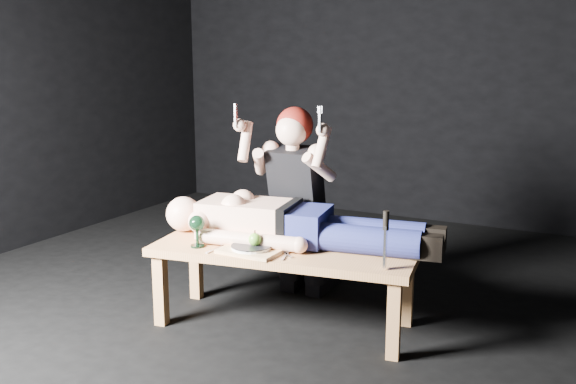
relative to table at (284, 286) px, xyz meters
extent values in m
plane|color=black|center=(-0.03, 0.20, -0.23)|extent=(5.00, 5.00, 0.00)
plane|color=black|center=(-0.03, 2.70, 1.27)|extent=(5.00, 0.00, 5.00)
cube|color=#BD814E|center=(0.00, 0.00, 0.00)|extent=(1.51, 0.75, 0.45)
cube|color=tan|center=(-0.11, -0.16, 0.23)|extent=(0.32, 0.24, 0.02)
cylinder|color=white|center=(-0.11, -0.16, 0.25)|extent=(0.22, 0.22, 0.02)
sphere|color=#65A82F|center=(-0.10, -0.15, 0.30)|extent=(0.07, 0.07, 0.07)
cube|color=#B2B2B7|center=(-0.31, -0.22, 0.23)|extent=(0.02, 0.15, 0.01)
cube|color=#B2B2B7|center=(0.08, -0.14, 0.23)|extent=(0.05, 0.15, 0.01)
cube|color=#B2B2B7|center=(0.07, -0.11, 0.23)|extent=(0.13, 0.10, 0.01)
camera|label=1|loc=(1.59, -2.98, 1.25)|focal=40.20mm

